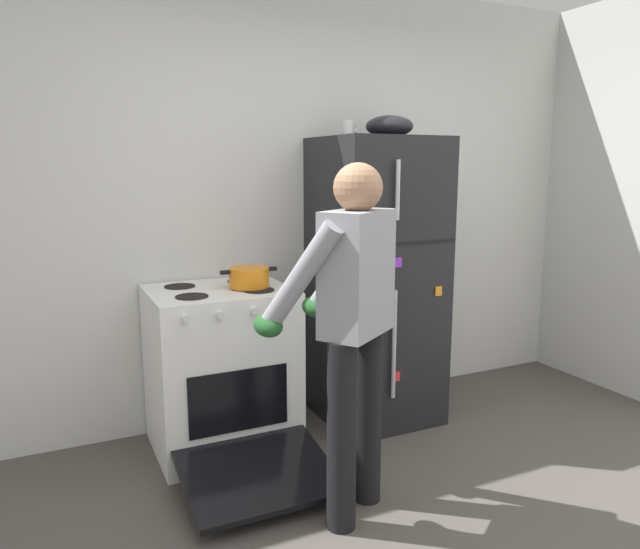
{
  "coord_description": "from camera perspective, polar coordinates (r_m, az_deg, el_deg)",
  "views": [
    {
      "loc": [
        -1.46,
        -1.55,
        1.59
      ],
      "look_at": [
        -0.1,
        1.32,
        1.0
      ],
      "focal_mm": 33.31,
      "sensor_mm": 36.0,
      "label": 1
    }
  ],
  "objects": [
    {
      "name": "refrigerator",
      "position": [
        3.71,
        5.33,
        -0.65
      ],
      "size": [
        0.68,
        0.72,
        1.75
      ],
      "color": "black",
      "rests_on": "ground"
    },
    {
      "name": "person_cook",
      "position": [
        2.61,
        2.92,
        -3.68
      ],
      "size": [
        0.63,
        0.66,
        1.6
      ],
      "color": "black",
      "rests_on": "ground"
    },
    {
      "name": "coffee_mug",
      "position": [
        3.6,
        2.66,
        13.83
      ],
      "size": [
        0.11,
        0.08,
        0.1
      ],
      "color": "silver",
      "rests_on": "refrigerator"
    },
    {
      "name": "stove_range",
      "position": [
        3.42,
        -9.39,
        -9.11
      ],
      "size": [
        0.76,
        1.22,
        0.92
      ],
      "color": "white",
      "rests_on": "ground"
    },
    {
      "name": "kitchen_wall_back",
      "position": [
        3.8,
        -2.76,
        6.87
      ],
      "size": [
        6.0,
        0.1,
        2.7
      ],
      "primitive_type": "cube",
      "color": "silver",
      "rests_on": "ground"
    },
    {
      "name": "red_pot",
      "position": [
        3.3,
        -6.83,
        -0.26
      ],
      "size": [
        0.32,
        0.22,
        0.11
      ],
      "color": "orange",
      "rests_on": "stove_range"
    },
    {
      "name": "mixing_bowl",
      "position": [
        3.69,
        6.69,
        13.95
      ],
      "size": [
        0.29,
        0.29,
        0.13
      ],
      "primitive_type": "ellipsoid",
      "color": "black",
      "rests_on": "refrigerator"
    }
  ]
}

